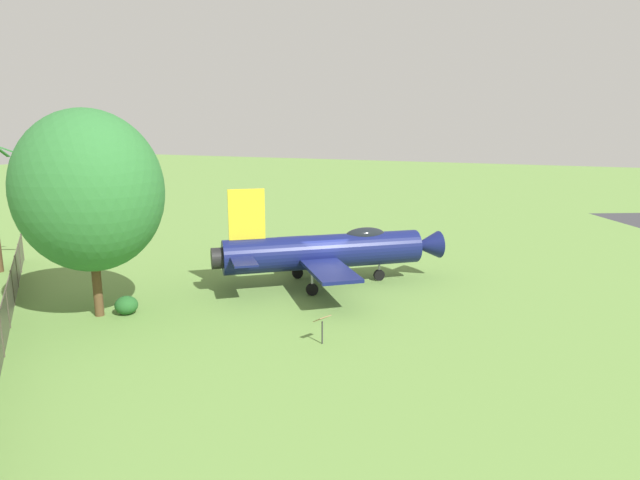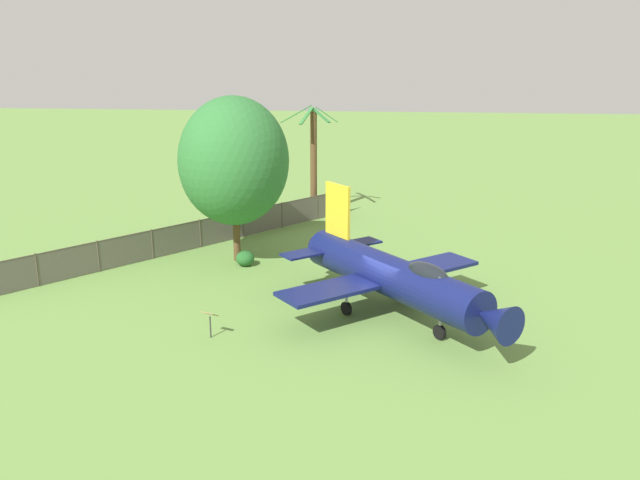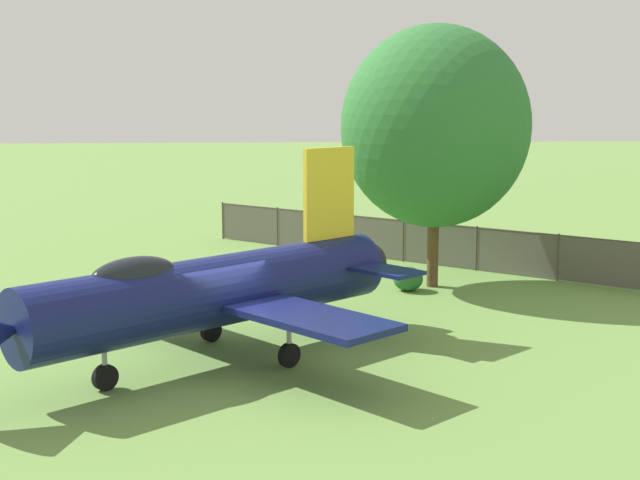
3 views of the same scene
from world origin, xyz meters
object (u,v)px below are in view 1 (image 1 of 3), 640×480
(shade_tree, at_px, (89,191))
(info_plaque, at_px, (322,323))
(shrub_near_fence, at_px, (126,305))
(display_jet, at_px, (330,250))

(shade_tree, bearing_deg, info_plaque, -173.01)
(shrub_near_fence, bearing_deg, display_jet, -128.48)
(display_jet, relative_size, shade_tree, 1.23)
(info_plaque, bearing_deg, shrub_near_fence, 3.76)
(display_jet, height_order, shade_tree, shade_tree)
(shade_tree, distance_m, shrub_near_fence, 5.21)
(display_jet, xyz_separation_m, info_plaque, (-2.91, 7.38, -0.98))
(shade_tree, height_order, shrub_near_fence, shade_tree)
(display_jet, xyz_separation_m, shade_tree, (7.30, 8.63, 3.66))
(info_plaque, bearing_deg, shade_tree, 6.99)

